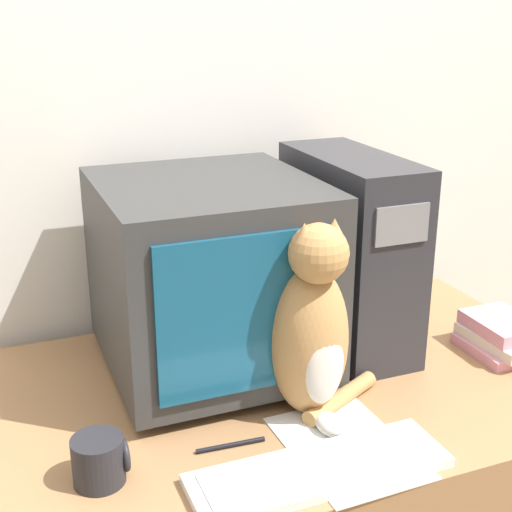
% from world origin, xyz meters
% --- Properties ---
extents(wall_back, '(7.00, 0.05, 2.50)m').
position_xyz_m(wall_back, '(0.00, 0.87, 1.25)').
color(wall_back, silver).
rests_on(wall_back, ground_plane).
extents(crt_monitor, '(0.45, 0.49, 0.43)m').
position_xyz_m(crt_monitor, '(-0.16, 0.54, 0.98)').
color(crt_monitor, '#333333').
rests_on(crt_monitor, desk).
extents(computer_tower, '(0.18, 0.43, 0.46)m').
position_xyz_m(computer_tower, '(0.19, 0.55, 0.99)').
color(computer_tower, '#28282D').
rests_on(computer_tower, desk).
extents(keyboard, '(0.47, 0.14, 0.02)m').
position_xyz_m(keyboard, '(-0.11, 0.09, 0.77)').
color(keyboard, silver).
rests_on(keyboard, desk).
extents(cat, '(0.26, 0.21, 0.41)m').
position_xyz_m(cat, '(-0.03, 0.28, 0.94)').
color(cat, '#B7844C').
rests_on(cat, desk).
extents(book_stack, '(0.15, 0.20, 0.08)m').
position_xyz_m(book_stack, '(0.50, 0.35, 0.80)').
color(book_stack, pink).
rests_on(book_stack, desk).
extents(pen, '(0.13, 0.02, 0.01)m').
position_xyz_m(pen, '(-0.22, 0.23, 0.77)').
color(pen, black).
rests_on(pen, desk).
extents(paper_sheet, '(0.22, 0.30, 0.00)m').
position_xyz_m(paper_sheet, '(-0.02, 0.14, 0.76)').
color(paper_sheet, white).
rests_on(paper_sheet, desk).
extents(mug, '(0.10, 0.09, 0.09)m').
position_xyz_m(mug, '(-0.46, 0.22, 0.80)').
color(mug, '#232328').
rests_on(mug, desk).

